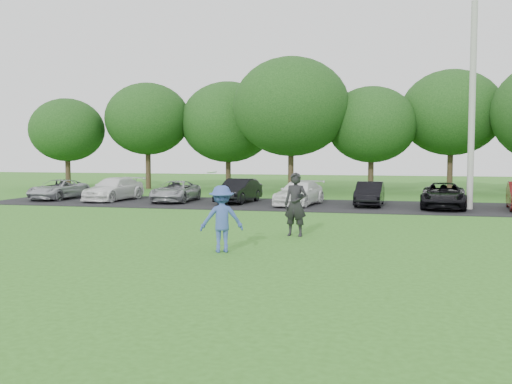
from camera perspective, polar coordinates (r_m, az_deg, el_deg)
ground at (r=15.39m, az=-3.03°, el=-5.73°), size 100.00×100.00×0.00m
parking_lot at (r=28.00m, az=4.50°, el=-1.29°), size 32.00×6.50×0.03m
utility_pole at (r=27.43m, az=20.79°, el=7.99°), size 0.28×0.28×9.25m
frisbee_player at (r=14.86m, az=-3.45°, el=-2.68°), size 1.28×1.02×2.13m
camera_bystander at (r=17.65m, az=3.98°, el=-1.24°), size 0.79×0.59×1.97m
parked_cars at (r=27.95m, az=4.16°, el=-0.09°), size 28.96×4.80×1.24m
tree_row at (r=37.48m, az=9.18°, el=7.50°), size 42.39×9.85×8.64m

